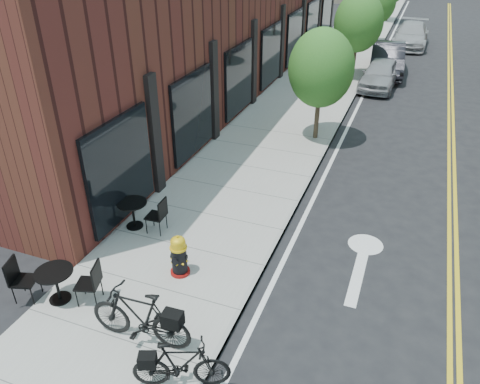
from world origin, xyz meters
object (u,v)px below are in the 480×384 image
at_px(parked_car_a, 380,74).
at_px(bicycle_left, 140,317).
at_px(fire_hydrant, 179,256).
at_px(bistro_set_c, 133,211).
at_px(parked_car_c, 411,35).
at_px(bistro_set_b, 56,281).
at_px(parked_car_b, 387,59).
at_px(bicycle_right, 181,365).

bearing_deg(parked_car_a, bicycle_left, -93.60).
relative_size(fire_hydrant, parked_car_a, 0.26).
bearing_deg(bistro_set_c, fire_hydrant, -34.83).
distance_m(fire_hydrant, parked_car_c, 24.93).
relative_size(bistro_set_b, parked_car_b, 0.39).
height_order(bicycle_right, parked_car_c, parked_car_c).
relative_size(bicycle_left, bistro_set_b, 1.10).
xyz_separation_m(fire_hydrant, parked_car_a, (2.48, 15.48, 0.06)).
height_order(bistro_set_b, bistro_set_c, bistro_set_b).
bearing_deg(bistro_set_c, bicycle_left, -58.39).
bearing_deg(parked_car_a, bistro_set_b, -100.71).
bearing_deg(parked_car_c, bistro_set_b, -100.58).
bearing_deg(bistro_set_b, parked_car_a, 58.80).
distance_m(bicycle_left, parked_car_c, 26.85).
height_order(bistro_set_c, parked_car_a, parked_car_a).
height_order(parked_car_a, parked_car_b, parked_car_b).
bearing_deg(bistro_set_c, parked_car_a, 70.14).
relative_size(fire_hydrant, bicycle_right, 0.61).
height_order(bicycle_left, parked_car_b, parked_car_b).
xyz_separation_m(parked_car_a, parked_car_b, (0.04, 2.49, 0.11)).
distance_m(fire_hydrant, bicycle_right, 2.91).
bearing_deg(parked_car_b, bicycle_right, -98.39).
distance_m(bistro_set_b, parked_car_a, 17.67).
bearing_deg(parked_car_a, bicycle_right, -89.79).
bearing_deg(bicycle_right, bistro_set_b, 52.78).
bearing_deg(parked_car_b, parked_car_a, -96.16).
distance_m(parked_car_a, parked_car_c, 9.27).
relative_size(bicycle_left, parked_car_b, 0.43).
bearing_deg(fire_hydrant, bistro_set_b, -148.41).
height_order(bicycle_left, bicycle_right, bicycle_left).
relative_size(bicycle_right, bistro_set_b, 0.90).
xyz_separation_m(bicycle_right, parked_car_b, (1.14, 20.54, 0.15)).
bearing_deg(bistro_set_b, fire_hydrant, 23.64).
relative_size(bicycle_right, parked_car_b, 0.35).
distance_m(fire_hydrant, bicycle_left, 1.98).
bearing_deg(bicycle_right, parked_car_a, -24.95).
distance_m(bicycle_left, bistro_set_c, 3.84).
height_order(bicycle_left, bistro_set_b, bicycle_left).
relative_size(fire_hydrant, bistro_set_c, 0.58).
bearing_deg(bicycle_left, parked_car_c, 170.75).
relative_size(bistro_set_c, parked_car_a, 0.45).
xyz_separation_m(bistro_set_c, parked_car_a, (4.40, 14.27, 0.06)).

